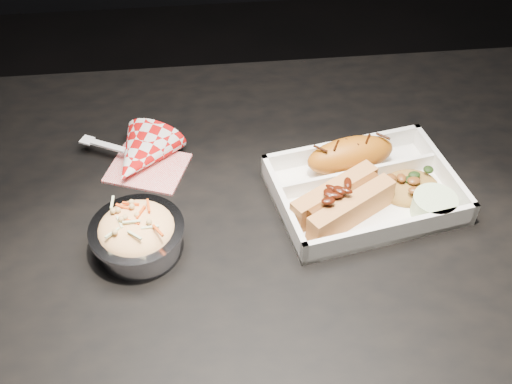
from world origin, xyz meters
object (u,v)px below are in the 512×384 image
Objects in this scene: food_tray at (364,193)px; fried_pastry at (350,155)px; hotdog at (343,201)px; napkin_fork at (140,157)px; foil_coleslaw_cup at (137,233)px; dining_table at (272,268)px.

food_tray is 2.12× the size of fried_pastry.
hotdog is 0.31m from napkin_fork.
food_tray is 0.06m from fried_pastry.
fried_pastry is 0.33m from foil_coleslaw_cup.
napkin_fork is at bearing 122.18° from hotdog.
foil_coleslaw_cup is 0.17m from napkin_fork.
fried_pastry is 0.31m from napkin_fork.
dining_table is 9.76× the size of foil_coleslaw_cup.
food_tray is 1.65× the size of napkin_fork.
food_tray is 1.87× the size of hotdog.
food_tray is 0.33m from napkin_fork.
foil_coleslaw_cup reaches higher than dining_table.
food_tray is at bearing 11.29° from foil_coleslaw_cup.
fried_pastry reaches higher than dining_table.
foil_coleslaw_cup is at bearing -62.02° from napkin_fork.
napkin_fork is (-0.32, 0.10, 0.01)m from food_tray.
napkin_fork reaches higher than food_tray.
food_tray is 2.27× the size of foil_coleslaw_cup.
dining_table is at bearing 152.57° from hotdog.
foil_coleslaw_cup is at bearing -179.37° from food_tray.
foil_coleslaw_cup is at bearing -158.93° from fried_pastry.
napkin_fork is (-0.18, 0.14, 0.11)m from dining_table.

